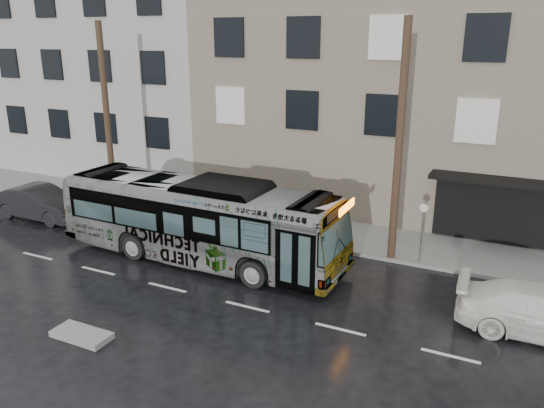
{
  "coord_description": "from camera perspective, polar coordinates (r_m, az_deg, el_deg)",
  "views": [
    {
      "loc": [
        10.7,
        -16.09,
        8.45
      ],
      "look_at": [
        1.67,
        2.5,
        1.9
      ],
      "focal_mm": 35.0,
      "sensor_mm": 36.0,
      "label": 1
    }
  ],
  "objects": [
    {
      "name": "slush_pile",
      "position": [
        16.96,
        -19.78,
        -13.09
      ],
      "size": [
        1.8,
        0.81,
        0.18
      ],
      "primitive_type": "cube",
      "rotation": [
        0.0,
        0.0,
        0.0
      ],
      "color": "gray",
      "rests_on": "ground"
    },
    {
      "name": "ground",
      "position": [
        21.09,
        -7.12,
        -6.17
      ],
      "size": [
        120.0,
        120.0,
        0.0
      ],
      "primitive_type": "plane",
      "color": "black",
      "rests_on": "ground"
    },
    {
      "name": "sidewalk",
      "position": [
        25.0,
        -1.05,
        -1.98
      ],
      "size": [
        90.0,
        3.6,
        0.15
      ],
      "primitive_type": "cube",
      "color": "gray",
      "rests_on": "ground"
    },
    {
      "name": "dark_sedan",
      "position": [
        27.85,
        -23.65,
        0.12
      ],
      "size": [
        4.86,
        1.75,
        1.59
      ],
      "primitive_type": "imported",
      "rotation": [
        0.0,
        0.0,
        1.58
      ],
      "color": "black",
      "rests_on": "ground"
    },
    {
      "name": "utility_pole_front",
      "position": [
        20.2,
        13.51,
        6.26
      ],
      "size": [
        0.3,
        0.3,
        9.0
      ],
      "primitive_type": "cylinder",
      "color": "#4A3525",
      "rests_on": "sidewalk"
    },
    {
      "name": "building_grey",
      "position": [
        41.73,
        -18.29,
        16.13
      ],
      "size": [
        26.0,
        15.0,
        16.0
      ],
      "primitive_type": "cube",
      "color": "#A8A69F",
      "rests_on": "ground"
    },
    {
      "name": "sign_post",
      "position": [
        20.88,
        15.81,
        -2.99
      ],
      "size": [
        0.06,
        0.06,
        2.4
      ],
      "primitive_type": "cylinder",
      "color": "slate",
      "rests_on": "sidewalk"
    },
    {
      "name": "utility_pole_rear",
      "position": [
        26.87,
        -17.31,
        8.68
      ],
      "size": [
        0.3,
        0.3,
        9.0
      ],
      "primitive_type": "cylinder",
      "color": "#4A3525",
      "rests_on": "sidewalk"
    },
    {
      "name": "building_taupe",
      "position": [
        29.5,
        14.92,
        11.28
      ],
      "size": [
        20.0,
        12.0,
        11.0
      ],
      "primitive_type": "cube",
      "color": "gray",
      "rests_on": "ground"
    },
    {
      "name": "bus",
      "position": [
        20.78,
        -7.9,
        -1.7
      ],
      "size": [
        11.86,
        3.04,
        3.29
      ],
      "primitive_type": "imported",
      "rotation": [
        0.0,
        0.0,
        1.55
      ],
      "color": "#B2B2B2",
      "rests_on": "ground"
    }
  ]
}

